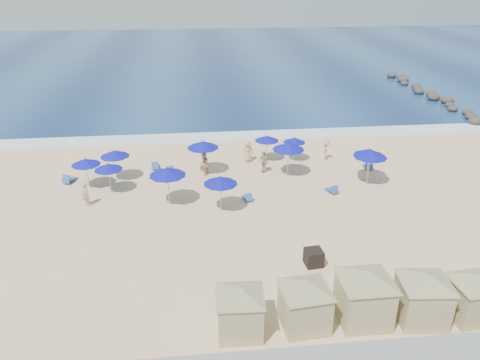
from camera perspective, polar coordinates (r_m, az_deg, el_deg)
The scene contains 32 objects.
ground at distance 29.46m, azimuth 3.38°, elevation -4.72°, with size 160.00×160.00×0.00m, color beige.
ocean at distance 81.66m, azimuth -3.02°, elevation 14.60°, with size 160.00×80.00×0.06m, color navy.
surf_line at distance 43.47m, azimuth 0.09°, elevation 5.40°, with size 160.00×2.50×0.08m, color white.
rock_jetty at distance 59.37m, azimuth 23.03°, elevation 9.10°, with size 2.56×26.66×0.96m.
trash_bin at distance 25.28m, azimuth 8.97°, elevation -9.31°, with size 0.89×0.89×0.89m, color black.
cabana_0 at distance 20.40m, azimuth -0.01°, elevation -14.87°, with size 4.11×4.11×2.58m.
cabana_1 at distance 20.86m, azimuth 7.95°, elevation -14.01°, with size 4.17×4.17×2.63m.
cabana_2 at distance 21.57m, azimuth 15.02°, elevation -12.73°, with size 4.63×4.63×2.90m.
cabana_3 at distance 22.44m, azimuth 21.52°, elevation -12.43°, with size 4.35×4.35×2.74m.
cabana_4 at distance 23.55m, azimuth 26.65°, elevation -11.90°, with size 4.02×4.02×2.53m.
umbrella_0 at distance 33.12m, azimuth -15.77°, elevation 1.57°, with size 1.97×1.97×2.24m.
umbrella_1 at distance 34.25m, azimuth -18.30°, elevation 2.13°, with size 2.04×2.04×2.32m.
umbrella_2 at distance 34.93m, azimuth -15.03°, elevation 3.15°, with size 2.12×2.12×2.42m.
umbrella_3 at distance 30.41m, azimuth -8.85°, elevation 1.02°, with size 2.41×2.41×2.74m.
umbrella_4 at distance 34.86m, azimuth -4.54°, elevation 4.33°, with size 2.37×2.37×2.70m.
umbrella_5 at distance 29.35m, azimuth -2.39°, elevation -0.05°, with size 2.19×2.19×2.50m.
umbrella_6 at distance 37.34m, azimuth 3.30°, elevation 5.11°, with size 1.95×1.95×2.22m.
umbrella_7 at distance 34.53m, azimuth 5.94°, elevation 4.12°, with size 2.40×2.40×2.73m.
umbrella_8 at distance 37.54m, azimuth 6.64°, elevation 4.87°, with size 1.81×1.81×2.07m.
umbrella_9 at distance 34.23m, azimuth 15.63°, elevation 3.11°, with size 2.40×2.40×2.73m.
umbrella_10 at distance 34.89m, azimuth 15.48°, elevation 3.28°, with size 2.25×2.25×2.56m.
beach_chair_0 at distance 36.28m, azimuth -20.14°, elevation 0.09°, with size 0.97×1.43×0.73m.
beach_chair_1 at distance 36.96m, azimuth -10.27°, elevation 1.71°, with size 0.56×1.24×0.68m.
beach_chair_2 at distance 36.08m, azimuth -8.49°, elevation 1.23°, with size 0.71×1.23×0.64m.
beach_chair_3 at distance 31.53m, azimuth 0.90°, elevation -2.11°, with size 0.70×1.22×0.63m.
beach_chair_4 at distance 33.18m, azimuth 11.18°, elevation -1.17°, with size 0.85×1.26×0.64m.
beach_chair_5 at distance 37.68m, azimuth 15.34°, elevation 1.68°, with size 0.78×1.39×0.72m.
beachgoer_0 at distance 32.19m, azimuth -18.31°, elevation -1.68°, with size 0.60×0.39×1.63m, color tan.
beachgoer_1 at distance 35.15m, azimuth -4.42°, elevation 1.96°, with size 0.86×0.67×1.77m, color tan.
beachgoer_2 at distance 35.62m, azimuth 2.89°, elevation 2.22°, with size 0.97×0.40×1.65m, color tan.
beachgoer_3 at distance 38.53m, azimuth 10.45°, elevation 3.57°, with size 1.03×0.59×1.59m, color tan.
beachgoer_4 at distance 37.54m, azimuth 0.99°, elevation 3.49°, with size 0.82×0.54×1.69m, color tan.
Camera 1 is at (-4.46, -25.24, 14.51)m, focal length 35.00 mm.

